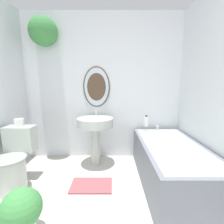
% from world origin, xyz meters
% --- Properties ---
extents(wall_back, '(2.71, 0.43, 2.40)m').
position_xyz_m(wall_back, '(-0.15, 2.52, 1.35)').
color(wall_back, silver).
rests_on(wall_back, ground_plane).
extents(toilet, '(0.38, 0.56, 0.72)m').
position_xyz_m(toilet, '(-1.05, 1.65, 0.32)').
color(toilet, '#B2BCB2').
rests_on(toilet, ground_plane).
extents(pedestal_sink, '(0.55, 0.55, 0.85)m').
position_xyz_m(pedestal_sink, '(-0.10, 2.21, 0.61)').
color(pedestal_sink, '#B2BCB2').
rests_on(pedestal_sink, ground_plane).
extents(bathtub, '(0.74, 1.53, 0.59)m').
position_xyz_m(bathtub, '(0.90, 1.71, 0.27)').
color(bathtub, slate).
rests_on(bathtub, ground_plane).
extents(shampoo_bottle, '(0.06, 0.06, 0.18)m').
position_xyz_m(shampoo_bottle, '(0.71, 2.34, 0.67)').
color(shampoo_bottle, white).
rests_on(shampoo_bottle, bathtub).
extents(potted_plant, '(0.32, 0.32, 0.42)m').
position_xyz_m(potted_plant, '(-0.57, 0.95, 0.24)').
color(potted_plant, silver).
rests_on(potted_plant, ground_plane).
extents(bath_mat, '(0.51, 0.32, 0.02)m').
position_xyz_m(bath_mat, '(-0.10, 1.64, 0.01)').
color(bath_mat, '#934C51').
rests_on(bath_mat, ground_plane).
extents(toilet_paper_roll, '(0.11, 0.11, 0.10)m').
position_xyz_m(toilet_paper_roll, '(-1.05, 1.83, 0.77)').
color(toilet_paper_roll, white).
rests_on(toilet_paper_roll, toilet).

